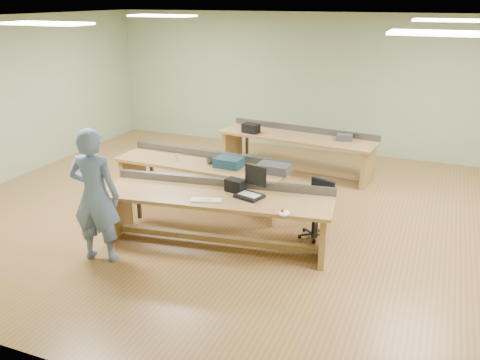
{
  "coord_description": "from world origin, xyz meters",
  "views": [
    {
      "loc": [
        2.52,
        -7.02,
        3.31
      ],
      "look_at": [
        -0.1,
        -0.6,
        0.79
      ],
      "focal_mm": 38.0,
      "sensor_mm": 36.0,
      "label": 1
    }
  ],
  "objects_px": {
    "task_chair": "(316,217)",
    "drinks_can": "(177,158)",
    "parts_bin_grey": "(274,168)",
    "workbench_front": "(217,207)",
    "camera_bag": "(235,185)",
    "mug": "(210,161)",
    "person": "(95,196)",
    "workbench_mid": "(202,173)",
    "parts_bin_teal": "(229,162)",
    "laptop_base": "(249,196)",
    "workbench_back": "(297,145)"
  },
  "relations": [
    {
      "from": "task_chair",
      "to": "drinks_can",
      "type": "relative_size",
      "value": 6.74
    },
    {
      "from": "parts_bin_grey",
      "to": "task_chair",
      "type": "bearing_deg",
      "value": -27.92
    },
    {
      "from": "workbench_front",
      "to": "camera_bag",
      "type": "distance_m",
      "value": 0.39
    },
    {
      "from": "camera_bag",
      "to": "mug",
      "type": "distance_m",
      "value": 1.31
    },
    {
      "from": "person",
      "to": "camera_bag",
      "type": "relative_size",
      "value": 6.83
    },
    {
      "from": "workbench_mid",
      "to": "parts_bin_teal",
      "type": "distance_m",
      "value": 0.58
    },
    {
      "from": "workbench_front",
      "to": "drinks_can",
      "type": "bearing_deg",
      "value": 130.18
    },
    {
      "from": "laptop_base",
      "to": "parts_bin_teal",
      "type": "height_order",
      "value": "parts_bin_teal"
    },
    {
      "from": "parts_bin_grey",
      "to": "parts_bin_teal",
      "type": "bearing_deg",
      "value": -179.1
    },
    {
      "from": "parts_bin_grey",
      "to": "drinks_can",
      "type": "xyz_separation_m",
      "value": [
        -1.66,
        -0.08,
        -0.0
      ]
    },
    {
      "from": "laptop_base",
      "to": "drinks_can",
      "type": "relative_size",
      "value": 2.8
    },
    {
      "from": "workbench_mid",
      "to": "mug",
      "type": "xyz_separation_m",
      "value": [
        0.16,
        -0.01,
        0.24
      ]
    },
    {
      "from": "person",
      "to": "mug",
      "type": "relative_size",
      "value": 14.37
    },
    {
      "from": "camera_bag",
      "to": "task_chair",
      "type": "height_order",
      "value": "camera_bag"
    },
    {
      "from": "person",
      "to": "mug",
      "type": "distance_m",
      "value": 2.25
    },
    {
      "from": "workbench_front",
      "to": "person",
      "type": "bearing_deg",
      "value": -150.51
    },
    {
      "from": "parts_bin_teal",
      "to": "camera_bag",
      "type": "bearing_deg",
      "value": -61.97
    },
    {
      "from": "laptop_base",
      "to": "mug",
      "type": "xyz_separation_m",
      "value": [
        -1.12,
        1.13,
        0.03
      ]
    },
    {
      "from": "workbench_back",
      "to": "person",
      "type": "relative_size",
      "value": 1.75
    },
    {
      "from": "person",
      "to": "task_chair",
      "type": "distance_m",
      "value": 3.09
    },
    {
      "from": "camera_bag",
      "to": "task_chair",
      "type": "distance_m",
      "value": 1.28
    },
    {
      "from": "camera_bag",
      "to": "parts_bin_teal",
      "type": "xyz_separation_m",
      "value": [
        -0.51,
        0.96,
        -0.01
      ]
    },
    {
      "from": "mug",
      "to": "workbench_front",
      "type": "bearing_deg",
      "value": -60.8
    },
    {
      "from": "laptop_base",
      "to": "parts_bin_grey",
      "type": "distance_m",
      "value": 1.11
    },
    {
      "from": "camera_bag",
      "to": "parts_bin_grey",
      "type": "height_order",
      "value": "camera_bag"
    },
    {
      "from": "workbench_back",
      "to": "drinks_can",
      "type": "height_order",
      "value": "drinks_can"
    },
    {
      "from": "camera_bag",
      "to": "parts_bin_grey",
      "type": "distance_m",
      "value": 1.01
    },
    {
      "from": "parts_bin_teal",
      "to": "drinks_can",
      "type": "bearing_deg",
      "value": -175.72
    },
    {
      "from": "drinks_can",
      "to": "parts_bin_grey",
      "type": "bearing_deg",
      "value": 2.74
    },
    {
      "from": "workbench_front",
      "to": "camera_bag",
      "type": "height_order",
      "value": "camera_bag"
    },
    {
      "from": "parts_bin_teal",
      "to": "mug",
      "type": "distance_m",
      "value": 0.35
    },
    {
      "from": "workbench_front",
      "to": "workbench_mid",
      "type": "height_order",
      "value": "same"
    },
    {
      "from": "camera_bag",
      "to": "drinks_can",
      "type": "height_order",
      "value": "camera_bag"
    },
    {
      "from": "laptop_base",
      "to": "drinks_can",
      "type": "distance_m",
      "value": 1.97
    },
    {
      "from": "person",
      "to": "parts_bin_teal",
      "type": "relative_size",
      "value": 4.22
    },
    {
      "from": "person",
      "to": "laptop_base",
      "type": "relative_size",
      "value": 5.15
    },
    {
      "from": "person",
      "to": "camera_bag",
      "type": "distance_m",
      "value": 1.88
    },
    {
      "from": "workbench_front",
      "to": "parts_bin_teal",
      "type": "xyz_separation_m",
      "value": [
        -0.32,
        1.17,
        0.26
      ]
    },
    {
      "from": "drinks_can",
      "to": "workbench_front",
      "type": "bearing_deg",
      "value": -41.94
    },
    {
      "from": "parts_bin_teal",
      "to": "laptop_base",
      "type": "bearing_deg",
      "value": -54.73
    },
    {
      "from": "parts_bin_teal",
      "to": "mug",
      "type": "bearing_deg",
      "value": 175.27
    },
    {
      "from": "laptop_base",
      "to": "task_chair",
      "type": "height_order",
      "value": "task_chair"
    },
    {
      "from": "camera_bag",
      "to": "person",
      "type": "bearing_deg",
      "value": -128.55
    },
    {
      "from": "workbench_mid",
      "to": "camera_bag",
      "type": "bearing_deg",
      "value": -42.21
    },
    {
      "from": "parts_bin_grey",
      "to": "drinks_can",
      "type": "height_order",
      "value": "parts_bin_grey"
    },
    {
      "from": "task_chair",
      "to": "mug",
      "type": "xyz_separation_m",
      "value": [
        -1.89,
        0.43,
        0.49
      ]
    },
    {
      "from": "person",
      "to": "camera_bag",
      "type": "height_order",
      "value": "person"
    },
    {
      "from": "workbench_mid",
      "to": "mug",
      "type": "distance_m",
      "value": 0.29
    },
    {
      "from": "person",
      "to": "parts_bin_teal",
      "type": "distance_m",
      "value": 2.34
    },
    {
      "from": "workbench_mid",
      "to": "person",
      "type": "xyz_separation_m",
      "value": [
        -0.44,
        -2.18,
        0.34
      ]
    }
  ]
}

